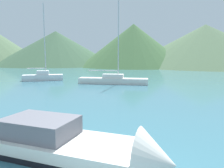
% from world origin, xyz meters
% --- Properties ---
extents(motorboat_near, '(7.66, 4.00, 2.04)m').
position_xyz_m(motorboat_near, '(-1.05, 4.00, 0.36)').
color(motorboat_near, white).
rests_on(motorboat_near, ground_plane).
extents(sailboat_inner, '(8.48, 2.30, 10.86)m').
position_xyz_m(sailboat_inner, '(-1.20, 23.33, 0.50)').
color(sailboat_inner, white).
rests_on(sailboat_inner, ground_plane).
extents(sailboat_middle, '(5.56, 3.22, 10.36)m').
position_xyz_m(sailboat_middle, '(-11.12, 26.15, 0.58)').
color(sailboat_middle, white).
rests_on(sailboat_middle, ground_plane).
extents(hill_central, '(42.22, 42.22, 11.94)m').
position_xyz_m(hill_central, '(-25.48, 73.77, 5.97)').
color(hill_central, '#38563D').
rests_on(hill_central, ground_plane).
extents(hill_east, '(34.02, 34.02, 13.11)m').
position_xyz_m(hill_east, '(1.81, 66.54, 6.55)').
color(hill_east, '#3D6038').
rests_on(hill_east, ground_plane).
extents(hill_far_east, '(49.35, 49.35, 13.02)m').
position_xyz_m(hill_far_east, '(24.22, 68.94, 6.51)').
color(hill_far_east, '#4C6647').
rests_on(hill_far_east, ground_plane).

